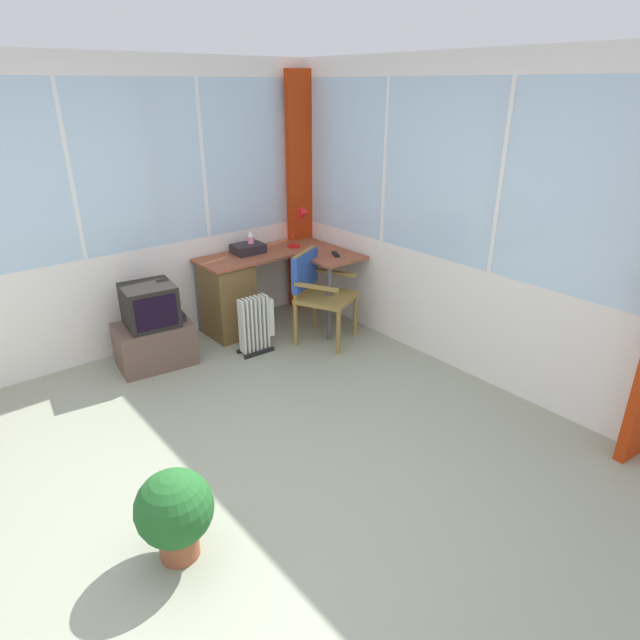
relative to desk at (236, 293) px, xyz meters
The scene contains 13 objects.
ground 2.46m from the desk, 121.20° to the right, with size 5.68×5.74×0.06m, color gray.
north_window_panel 1.55m from the desk, 165.12° to the left, with size 4.68×0.07×2.54m.
east_window_panel 2.50m from the desk, 61.54° to the right, with size 0.07×4.74×2.54m.
curtain_corner 1.29m from the desk, 11.56° to the left, with size 0.34×0.07×2.44m, color #B1300D.
desk is the anchor object (origin of this frame).
desk_lamp 0.99m from the desk, ahead, with size 0.22×0.19×0.42m.
tv_remote 1.05m from the desk, 31.37° to the right, with size 0.04×0.15×0.02m, color black.
spray_bottle 0.53m from the desk, 21.76° to the left, with size 0.06×0.06×0.22m.
paper_tray 0.46m from the desk, 23.48° to the left, with size 0.30×0.23×0.09m, color #272024.
wooden_armchair 0.79m from the desk, 49.02° to the right, with size 0.64×0.65×0.87m.
tv_on_stand 0.92m from the desk, behind, with size 0.69×0.52×0.75m.
space_heater 0.51m from the desk, 99.65° to the right, with size 0.35×0.18×0.55m.
potted_plant 2.80m from the desk, 127.88° to the right, with size 0.41×0.41×0.52m.
Camera 1 is at (-1.23, -2.24, 2.30)m, focal length 30.02 mm.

